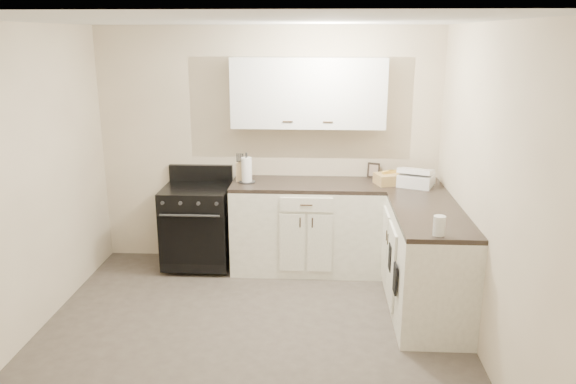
# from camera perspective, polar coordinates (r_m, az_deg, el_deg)

# --- Properties ---
(floor) EXTENTS (3.60, 3.60, 0.00)m
(floor) POSITION_cam_1_polar(r_m,az_deg,el_deg) (4.75, -3.88, -14.76)
(floor) COLOR #473F38
(floor) RESTS_ON ground
(ceiling) EXTENTS (3.60, 3.60, 0.00)m
(ceiling) POSITION_cam_1_polar(r_m,az_deg,el_deg) (4.10, -4.55, 16.99)
(ceiling) COLOR white
(ceiling) RESTS_ON wall_back
(wall_back) EXTENTS (3.60, 0.00, 3.60)m
(wall_back) POSITION_cam_1_polar(r_m,az_deg,el_deg) (6.00, -2.02, 4.59)
(wall_back) COLOR beige
(wall_back) RESTS_ON ground
(wall_right) EXTENTS (0.00, 3.60, 3.60)m
(wall_right) POSITION_cam_1_polar(r_m,az_deg,el_deg) (4.41, 19.72, -0.44)
(wall_right) COLOR beige
(wall_right) RESTS_ON ground
(wall_left) EXTENTS (0.00, 3.60, 3.60)m
(wall_left) POSITION_cam_1_polar(r_m,az_deg,el_deg) (4.82, -25.90, 0.24)
(wall_left) COLOR beige
(wall_left) RESTS_ON ground
(wall_front) EXTENTS (3.60, 0.00, 3.60)m
(wall_front) POSITION_cam_1_polar(r_m,az_deg,el_deg) (2.59, -9.28, -10.97)
(wall_front) COLOR beige
(wall_front) RESTS_ON ground
(base_cabinets_back) EXTENTS (1.55, 0.60, 0.90)m
(base_cabinets_back) POSITION_cam_1_polar(r_m,az_deg,el_deg) (5.89, 1.92, -3.67)
(base_cabinets_back) COLOR white
(base_cabinets_back) RESTS_ON floor
(base_cabinets_right) EXTENTS (0.60, 1.90, 0.90)m
(base_cabinets_right) POSITION_cam_1_polar(r_m,az_deg,el_deg) (5.37, 13.36, -6.09)
(base_cabinets_right) COLOR white
(base_cabinets_right) RESTS_ON floor
(countertop_back) EXTENTS (1.55, 0.60, 0.04)m
(countertop_back) POSITION_cam_1_polar(r_m,az_deg,el_deg) (5.76, 1.96, 0.75)
(countertop_back) COLOR black
(countertop_back) RESTS_ON base_cabinets_back
(countertop_right) EXTENTS (0.60, 1.90, 0.04)m
(countertop_right) POSITION_cam_1_polar(r_m,az_deg,el_deg) (5.22, 13.69, -1.29)
(countertop_right) COLOR black
(countertop_right) RESTS_ON base_cabinets_right
(upper_cabinets) EXTENTS (1.55, 0.30, 0.70)m
(upper_cabinets) POSITION_cam_1_polar(r_m,az_deg,el_deg) (5.74, 2.09, 10.05)
(upper_cabinets) COLOR silver
(upper_cabinets) RESTS_ON wall_back
(stove) EXTENTS (0.69, 0.59, 0.83)m
(stove) POSITION_cam_1_polar(r_m,az_deg,el_deg) (6.00, -9.20, -3.41)
(stove) COLOR black
(stove) RESTS_ON floor
(knife_block) EXTENTS (0.10, 0.10, 0.20)m
(knife_block) POSITION_cam_1_polar(r_m,az_deg,el_deg) (5.83, -4.87, 2.09)
(knife_block) COLOR tan
(knife_block) RESTS_ON countertop_back
(paper_towel) EXTENTS (0.12, 0.12, 0.26)m
(paper_towel) POSITION_cam_1_polar(r_m,az_deg,el_deg) (5.76, -4.22, 2.25)
(paper_towel) COLOR white
(paper_towel) RESTS_ON countertop_back
(picture_frame) EXTENTS (0.13, 0.08, 0.16)m
(picture_frame) POSITION_cam_1_polar(r_m,az_deg,el_deg) (6.01, 8.67, 2.20)
(picture_frame) COLOR black
(picture_frame) RESTS_ON countertop_back
(wicker_basket) EXTENTS (0.37, 0.30, 0.11)m
(wicker_basket) POSITION_cam_1_polar(r_m,az_deg,el_deg) (5.79, 10.49, 1.33)
(wicker_basket) COLOR tan
(wicker_basket) RESTS_ON countertop_right
(countertop_grill) EXTENTS (0.42, 0.40, 0.12)m
(countertop_grill) POSITION_cam_1_polar(r_m,az_deg,el_deg) (5.77, 12.88, 1.21)
(countertop_grill) COLOR white
(countertop_grill) RESTS_ON countertop_right
(glass_jar) EXTENTS (0.10, 0.10, 0.15)m
(glass_jar) POSITION_cam_1_polar(r_m,az_deg,el_deg) (4.39, 15.11, -3.32)
(glass_jar) COLOR silver
(glass_jar) RESTS_ON countertop_right
(oven_mitt_near) EXTENTS (0.02, 0.14, 0.25)m
(oven_mitt_near) POSITION_cam_1_polar(r_m,az_deg,el_deg) (4.72, 10.84, -8.65)
(oven_mitt_near) COLOR black
(oven_mitt_near) RESTS_ON base_cabinets_right
(oven_mitt_far) EXTENTS (0.02, 0.13, 0.23)m
(oven_mitt_far) POSITION_cam_1_polar(r_m,az_deg,el_deg) (5.02, 10.35, -6.55)
(oven_mitt_far) COLOR black
(oven_mitt_far) RESTS_ON base_cabinets_right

